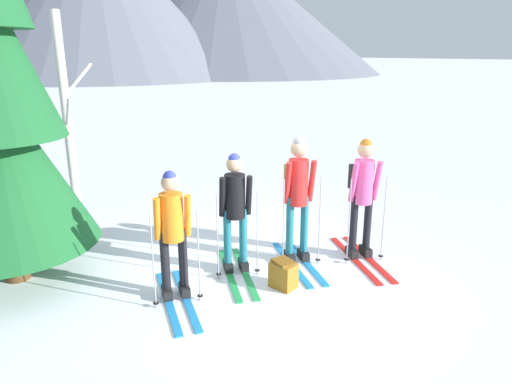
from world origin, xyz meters
The scene contains 7 objects.
ground_plane centered at (0.00, 0.00, 0.00)m, with size 400.00×400.00×0.00m, color white.
skier_in_orange centered at (-1.32, -0.10, 0.89)m, with size 0.66×1.61×1.64m.
skier_in_black centered at (-0.31, 0.17, 0.95)m, with size 0.83×1.62×1.69m.
skier_in_red centered at (0.61, -0.02, 1.06)m, with size 0.74×1.58×1.84m.
skier_in_pink centered at (1.49, -0.40, 1.02)m, with size 0.84×1.67×1.79m.
birch_tree_slender centered at (-1.74, 3.44, 1.83)m, with size 0.69×1.13×3.61m.
backpack_on_snow_front centered at (-0.02, -0.59, 0.19)m, with size 0.32×0.38×0.38m.
Camera 1 is at (-3.22, -5.04, 2.95)m, focal length 32.56 mm.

